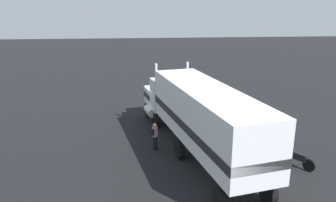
# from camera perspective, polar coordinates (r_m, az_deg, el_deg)

# --- Properties ---
(ground_plane) EXTENTS (120.00, 120.00, 0.00)m
(ground_plane) POSITION_cam_1_polar(r_m,az_deg,el_deg) (24.68, -0.64, -3.11)
(ground_plane) COLOR black
(lane_stripe_near) EXTENTS (4.30, 1.24, 0.01)m
(lane_stripe_near) POSITION_cam_1_polar(r_m,az_deg,el_deg) (23.49, 8.31, -4.31)
(lane_stripe_near) COLOR silver
(lane_stripe_near) RESTS_ON ground_plane
(lane_stripe_mid) EXTENTS (4.37, 0.88, 0.01)m
(lane_stripe_mid) POSITION_cam_1_polar(r_m,az_deg,el_deg) (23.84, 13.79, -4.31)
(lane_stripe_mid) COLOR silver
(lane_stripe_mid) RESTS_ON ground_plane
(semi_truck) EXTENTS (14.37, 5.47, 4.50)m
(semi_truck) POSITION_cam_1_polar(r_m,az_deg,el_deg) (18.24, 5.17, -1.97)
(semi_truck) COLOR white
(semi_truck) RESTS_ON ground_plane
(person_bystander) EXTENTS (0.42, 0.48, 1.63)m
(person_bystander) POSITION_cam_1_polar(r_m,az_deg,el_deg) (19.37, -2.30, -5.94)
(person_bystander) COLOR black
(person_bystander) RESTS_ON ground_plane
(motorcycle) EXTENTS (1.79, 1.29, 1.12)m
(motorcycle) POSITION_cam_1_polar(r_m,az_deg,el_deg) (18.88, 21.20, -9.10)
(motorcycle) COLOR black
(motorcycle) RESTS_ON ground_plane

